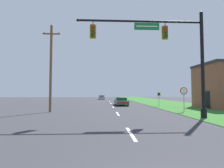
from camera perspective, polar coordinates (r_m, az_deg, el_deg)
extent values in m
cube|color=#2D6626|center=(34.53, 17.42, -6.01)|extent=(10.00, 110.00, 0.04)
cube|color=silver|center=(8.72, 6.14, -15.83)|extent=(0.16, 2.80, 0.01)
cube|color=silver|center=(16.57, 1.86, -9.69)|extent=(0.16, 2.80, 0.01)
cube|color=silver|center=(24.52, 0.38, -7.50)|extent=(0.16, 2.80, 0.01)
cube|color=silver|center=(32.49, -0.37, -6.38)|extent=(0.16, 2.80, 0.01)
cube|color=silver|center=(40.47, -0.82, -5.70)|extent=(0.16, 2.80, 0.01)
cube|color=black|center=(24.68, 28.81, -4.56)|extent=(0.10, 1.20, 2.20)
cylinder|color=black|center=(15.34, 27.78, -8.46)|extent=(0.44, 0.44, 0.70)
cylinder|color=black|center=(15.40, 27.45, 5.33)|extent=(0.26, 0.26, 8.08)
sphere|color=black|center=(16.51, 27.09, 19.85)|extent=(0.28, 0.28, 0.28)
cylinder|color=black|center=(14.58, 9.30, 19.54)|extent=(9.71, 0.16, 0.16)
sphere|color=black|center=(14.45, -11.15, 19.78)|extent=(0.21, 0.21, 0.21)
cube|color=#196B33|center=(14.54, 11.28, 17.96)|extent=(1.96, 0.06, 0.55)
cube|color=white|center=(14.51, 11.32, 18.01)|extent=(1.65, 0.01, 0.08)
cylinder|color=#4C4214|center=(14.27, -6.24, 19.29)|extent=(0.06, 0.06, 0.35)
cube|color=yellow|center=(14.16, -6.22, 16.65)|extent=(0.50, 0.03, 1.11)
cube|color=#4C4214|center=(14.03, -6.26, 16.83)|extent=(0.34, 0.24, 0.95)
sphere|color=red|center=(14.00, -6.29, 18.12)|extent=(0.22, 0.22, 0.22)
sphere|color=#51380F|center=(13.90, -6.30, 17.03)|extent=(0.22, 0.22, 0.22)
sphere|color=#0F3D19|center=(13.81, -6.31, 15.92)|extent=(0.22, 0.22, 0.22)
cylinder|color=#4C4214|center=(15.02, 16.96, 18.23)|extent=(0.06, 0.06, 0.35)
cube|color=yellow|center=(14.92, 16.82, 15.73)|extent=(0.50, 0.03, 1.11)
cube|color=#4C4214|center=(14.80, 17.00, 15.89)|extent=(0.34, 0.24, 0.95)
sphere|color=red|center=(14.77, 17.17, 17.10)|extent=(0.22, 0.22, 0.22)
sphere|color=#51380F|center=(14.67, 17.19, 16.05)|extent=(0.22, 0.22, 0.22)
sphere|color=#0F3D19|center=(14.58, 17.21, 14.99)|extent=(0.22, 0.22, 0.22)
cylinder|color=black|center=(29.27, 4.19, -6.13)|extent=(0.22, 0.64, 0.64)
cylinder|color=black|center=(29.09, 1.05, -6.16)|extent=(0.22, 0.64, 0.64)
cylinder|color=black|center=(26.06, 5.18, -6.52)|extent=(0.22, 0.64, 0.64)
cylinder|color=black|center=(25.86, 1.65, -6.56)|extent=(0.22, 0.64, 0.64)
cube|color=#235B2D|center=(27.54, 3.00, -5.96)|extent=(1.91, 4.68, 0.55)
cube|color=#283342|center=(27.64, 2.97, -4.95)|extent=(1.64, 1.98, 0.42)
cube|color=#235B2D|center=(27.63, 2.97, -4.57)|extent=(1.60, 1.94, 0.06)
cube|color=#B71414|center=(25.27, 3.61, -6.10)|extent=(1.68, 0.09, 0.14)
cylinder|color=black|center=(54.73, -2.51, -4.65)|extent=(0.22, 0.64, 0.64)
cylinder|color=black|center=(54.75, -4.19, -4.64)|extent=(0.22, 0.64, 0.64)
cylinder|color=black|center=(51.68, -2.50, -4.75)|extent=(0.22, 0.64, 0.64)
cylinder|color=black|center=(51.70, -4.28, -4.74)|extent=(0.22, 0.64, 0.64)
cube|color=silver|center=(53.20, -3.37, -4.50)|extent=(1.82, 4.45, 0.55)
cube|color=#283342|center=(53.30, -3.36, -3.97)|extent=(1.60, 1.87, 0.42)
cube|color=silver|center=(53.30, -3.36, -3.78)|extent=(1.57, 1.83, 0.06)
cube|color=#B71414|center=(51.01, -3.40, -4.50)|extent=(1.67, 0.06, 0.14)
cylinder|color=gray|center=(19.44, 22.44, -5.12)|extent=(0.07, 0.07, 2.20)
cylinder|color=red|center=(19.42, 22.38, -2.10)|extent=(0.76, 0.04, 0.76)
cylinder|color=white|center=(19.40, 22.41, -2.10)|extent=(0.61, 0.01, 0.61)
cylinder|color=gray|center=(26.13, 15.09, -4.84)|extent=(0.06, 0.06, 2.00)
cube|color=white|center=(26.11, 15.07, -3.24)|extent=(0.55, 0.04, 0.60)
cube|color=black|center=(26.09, 15.09, -3.24)|extent=(0.31, 0.01, 0.34)
cylinder|color=brown|center=(19.16, -19.35, 4.89)|extent=(0.26, 0.26, 9.02)
cube|color=brown|center=(19.96, -19.17, 15.22)|extent=(1.80, 0.12, 0.12)
cylinder|color=#333338|center=(20.22, -21.28, 15.38)|extent=(0.08, 0.08, 0.12)
cylinder|color=#333338|center=(19.80, -17.00, 15.69)|extent=(0.08, 0.08, 0.12)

